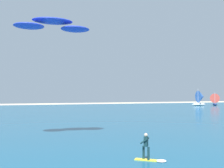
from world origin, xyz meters
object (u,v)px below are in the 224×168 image
(kitesurfer, at_px, (149,151))
(kite, at_px, (53,25))
(sailboat_center_horizon, at_px, (214,99))
(sailboat_heeled_over, at_px, (201,98))

(kitesurfer, xyz_separation_m, kite, (-4.96, 10.05, 9.85))
(sailboat_center_horizon, bearing_deg, kitesurfer, -131.30)
(kite, bearing_deg, kitesurfer, -63.72)
(kitesurfer, distance_m, sailboat_heeled_over, 73.69)
(kitesurfer, relative_size, sailboat_center_horizon, 0.44)
(sailboat_center_horizon, relative_size, sailboat_heeled_over, 0.81)
(kitesurfer, distance_m, sailboat_center_horizon, 78.11)
(sailboat_center_horizon, distance_m, sailboat_heeled_over, 6.00)
(kitesurfer, bearing_deg, kite, 116.28)
(kite, height_order, sailboat_heeled_over, kite)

